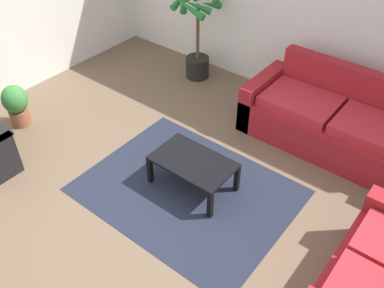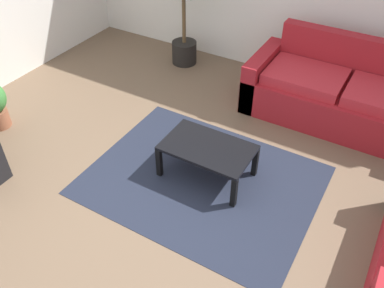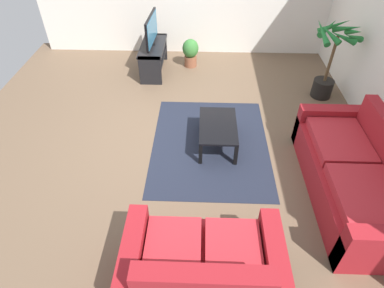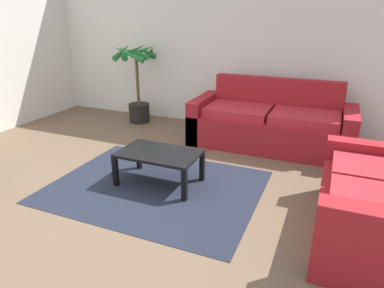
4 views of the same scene
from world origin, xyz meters
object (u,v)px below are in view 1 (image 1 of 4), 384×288
object	(u,v)px
coffee_table	(193,164)
couch_main	(336,124)
potted_plant_small	(16,104)
potted_palm	(197,36)

from	to	relation	value
coffee_table	couch_main	bearing A→B (deg)	61.39
potted_plant_small	couch_main	bearing A→B (deg)	32.27
couch_main	potted_plant_small	size ratio (longest dim) A/B	3.85
coffee_table	potted_palm	size ratio (longest dim) A/B	0.66
coffee_table	potted_palm	xyz separation A→B (m)	(-1.40, 1.88, 0.34)
coffee_table	potted_plant_small	bearing A→B (deg)	-168.72
couch_main	potted_plant_small	xyz separation A→B (m)	(-3.34, -2.11, 0.01)
couch_main	coffee_table	distance (m)	1.85
coffee_table	potted_plant_small	distance (m)	2.51
potted_palm	potted_plant_small	world-z (taller)	potted_palm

